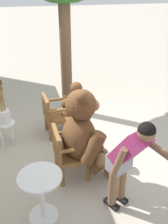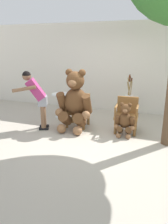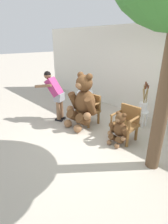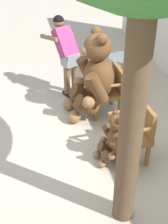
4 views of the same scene
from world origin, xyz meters
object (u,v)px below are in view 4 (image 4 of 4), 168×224
(wooden_chair_left, at_px, (108,89))
(teddy_bear_small, at_px, (114,138))
(wooden_chair_right, at_px, (133,132))
(person_visitor, at_px, (66,50))
(round_side_table, at_px, (122,70))
(teddy_bear_large, at_px, (94,76))

(wooden_chair_left, bearing_deg, teddy_bear_small, -12.50)
(wooden_chair_right, height_order, teddy_bear_small, wooden_chair_right)
(person_visitor, xyz_separation_m, round_side_table, (0.15, 1.09, -0.45))
(teddy_bear_small, relative_size, person_visitor, 0.54)
(wooden_chair_right, distance_m, teddy_bear_small, 0.29)
(teddy_bear_small, xyz_separation_m, round_side_table, (-2.03, 0.79, 0.05))
(wooden_chair_left, xyz_separation_m, wooden_chair_right, (1.28, -0.00, 0.00))
(teddy_bear_large, xyz_separation_m, teddy_bear_small, (1.28, -0.02, -0.36))
(wooden_chair_left, bearing_deg, person_visitor, -146.41)
(person_visitor, height_order, round_side_table, person_visitor)
(person_visitor, distance_m, round_side_table, 1.19)
(teddy_bear_large, xyz_separation_m, round_side_table, (-0.74, 0.77, -0.31))
(wooden_chair_left, bearing_deg, wooden_chair_right, -0.00)
(teddy_bear_large, height_order, person_visitor, teddy_bear_large)
(wooden_chair_right, bearing_deg, teddy_bear_large, -168.31)
(wooden_chair_right, relative_size, teddy_bear_small, 1.07)
(teddy_bear_small, bearing_deg, person_visitor, -172.00)
(wooden_chair_left, xyz_separation_m, person_visitor, (-0.89, -0.59, 0.44))
(round_side_table, bearing_deg, teddy_bear_small, -21.22)
(teddy_bear_large, xyz_separation_m, person_visitor, (-0.89, -0.33, 0.14))
(person_visitor, bearing_deg, wooden_chair_left, 33.59)
(teddy_bear_large, distance_m, round_side_table, 1.11)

